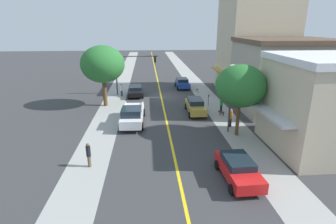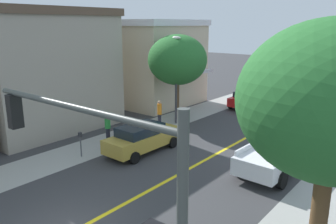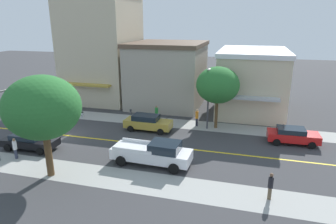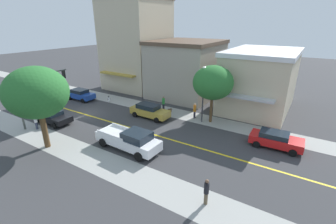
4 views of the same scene
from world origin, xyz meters
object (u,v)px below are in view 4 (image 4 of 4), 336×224
at_px(gold_sedan_left_curb, 150,111).
at_px(white_pickup_truck, 129,140).
at_px(blue_sedan_left_curb, 81,94).
at_px(black_sedan_right_curb, 52,116).
at_px(pedestrian_green_shirt, 163,103).
at_px(pedestrian_black_shirt, 206,191).
at_px(street_lamp, 203,89).
at_px(pedestrian_white_shirt, 36,121).
at_px(street_tree_right_corner, 213,83).
at_px(red_sedan_left_curb, 276,139).
at_px(traffic_light_mast, 36,89).
at_px(pedestrian_orange_shirt, 195,110).
at_px(street_tree_left_near, 37,93).
at_px(fire_hydrant, 109,99).
at_px(small_dog, 170,110).
at_px(parking_meter, 142,101).

xyz_separation_m(gold_sedan_left_curb, white_pickup_truck, (6.91, 2.90, 0.11)).
relative_size(blue_sedan_left_curb, black_sedan_right_curb, 0.88).
bearing_deg(pedestrian_green_shirt, pedestrian_black_shirt, -102.19).
xyz_separation_m(street_lamp, black_sedan_right_curb, (9.08, -14.11, -3.15)).
bearing_deg(blue_sedan_left_curb, pedestrian_white_shirt, -65.90).
relative_size(street_tree_right_corner, red_sedan_left_curb, 1.42).
relative_size(traffic_light_mast, pedestrian_orange_shirt, 3.27).
distance_m(street_tree_right_corner, pedestrian_orange_shirt, 4.07).
relative_size(street_tree_left_near, white_pickup_truck, 1.17).
distance_m(street_tree_right_corner, blue_sedan_left_curb, 19.53).
relative_size(blue_sedan_left_curb, white_pickup_truck, 0.68).
height_order(street_lamp, white_pickup_truck, street_lamp).
distance_m(red_sedan_left_curb, pedestrian_black_shirt, 10.14).
height_order(gold_sedan_left_curb, white_pickup_truck, white_pickup_truck).
xyz_separation_m(street_lamp, blue_sedan_left_curb, (1.91, -18.18, -3.08)).
distance_m(street_lamp, black_sedan_right_curb, 17.07).
bearing_deg(white_pickup_truck, pedestrian_white_shirt, -167.74).
distance_m(fire_hydrant, black_sedan_right_curb, 8.82).
bearing_deg(street_lamp, pedestrian_green_shirt, -98.82).
height_order(street_tree_left_near, pedestrian_white_shirt, street_tree_left_near).
relative_size(street_tree_right_corner, white_pickup_truck, 1.02).
xyz_separation_m(pedestrian_black_shirt, small_dog, (-12.24, -10.17, -0.62)).
xyz_separation_m(parking_meter, traffic_light_mast, (9.76, -6.51, 3.05)).
bearing_deg(street_lamp, fire_hydrant, -88.93).
relative_size(parking_meter, small_dog, 1.96).
height_order(parking_meter, street_lamp, street_lamp).
relative_size(pedestrian_white_shirt, small_dog, 2.42).
bearing_deg(white_pickup_truck, traffic_light_mast, -174.56).
height_order(red_sedan_left_curb, black_sedan_right_curb, red_sedan_left_curb).
bearing_deg(pedestrian_green_shirt, white_pickup_truck, -127.92).
relative_size(street_lamp, pedestrian_black_shirt, 3.47).
bearing_deg(parking_meter, traffic_light_mast, -33.69).
xyz_separation_m(street_tree_right_corner, black_sedan_right_curb, (9.61, -14.94, -3.79)).
xyz_separation_m(traffic_light_mast, black_sedan_right_curb, (-0.66, 0.83, -3.23)).
relative_size(fire_hydrant, parking_meter, 0.55).
distance_m(fire_hydrant, gold_sedan_left_curb, 8.71).
height_order(street_tree_left_near, pedestrian_black_shirt, street_tree_left_near).
bearing_deg(small_dog, red_sedan_left_curb, 94.53).
bearing_deg(street_lamp, blue_sedan_left_curb, -83.99).
xyz_separation_m(street_tree_left_near, black_sedan_right_curb, (-3.53, -4.63, -4.33)).
relative_size(parking_meter, black_sedan_right_curb, 0.29).
height_order(street_lamp, black_sedan_right_curb, street_lamp).
relative_size(traffic_light_mast, street_lamp, 0.95).
height_order(parking_meter, black_sedan_right_curb, parking_meter).
xyz_separation_m(street_tree_right_corner, small_dog, (-0.08, -5.43, -4.17)).
bearing_deg(red_sedan_left_curb, black_sedan_right_curb, -163.72).
xyz_separation_m(street_tree_left_near, white_pickup_truck, (-3.62, 6.64, -4.12)).
xyz_separation_m(street_tree_left_near, pedestrian_orange_shirt, (-13.16, 8.30, -4.09)).
relative_size(street_lamp, pedestrian_white_shirt, 3.62).
distance_m(red_sedan_left_curb, pedestrian_orange_shirt, 9.46).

